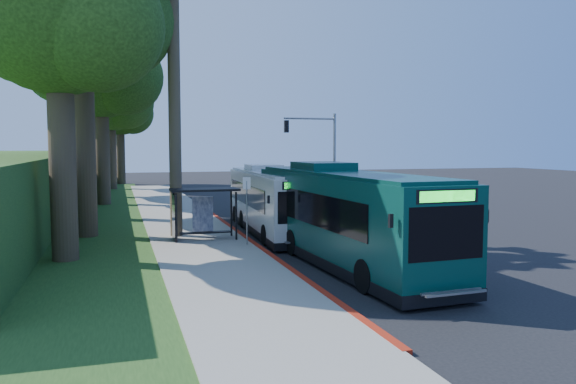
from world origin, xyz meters
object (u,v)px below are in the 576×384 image
object	(u,v)px
white_bus	(271,200)
bus_shelter	(199,204)
pickup	(325,209)
teal_bus	(343,215)

from	to	relation	value
white_bus	bus_shelter	bearing A→B (deg)	-153.96
pickup	teal_bus	bearing A→B (deg)	-119.08
pickup	white_bus	bearing A→B (deg)	-150.56
white_bus	pickup	size ratio (longest dim) A/B	2.46
bus_shelter	teal_bus	size ratio (longest dim) A/B	0.24
white_bus	pickup	world-z (taller)	white_bus
bus_shelter	pickup	size ratio (longest dim) A/B	0.66
teal_bus	pickup	bearing A→B (deg)	69.67
bus_shelter	pickup	bearing A→B (deg)	33.65
bus_shelter	white_bus	xyz separation A→B (m)	(4.06, 1.79, -0.08)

